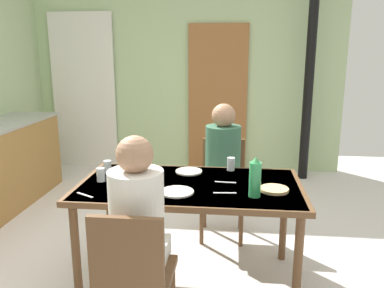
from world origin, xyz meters
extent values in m
plane|color=silver|center=(0.00, 0.00, 0.00)|extent=(7.25, 7.25, 0.00)
cube|color=#B1CC96|center=(0.00, 2.79, 1.29)|extent=(4.37, 0.10, 2.57)
cube|color=#975E31|center=(0.51, 2.71, 1.00)|extent=(0.80, 0.05, 2.00)
cylinder|color=black|center=(1.66, 2.44, 1.29)|extent=(0.12, 0.12, 2.57)
cube|color=white|center=(-1.38, 2.69, 1.08)|extent=(0.90, 0.03, 2.16)
cube|color=brown|center=(0.43, -0.06, 0.72)|extent=(1.56, 0.85, 0.04)
cube|color=#E4B674|center=(0.43, -0.06, 0.74)|extent=(1.50, 0.81, 0.00)
cylinder|color=brown|center=(-0.28, -0.42, 0.35)|extent=(0.06, 0.06, 0.70)
cylinder|color=brown|center=(1.14, -0.42, 0.35)|extent=(0.06, 0.06, 0.70)
cylinder|color=brown|center=(-0.28, 0.29, 0.35)|extent=(0.06, 0.06, 0.70)
cylinder|color=brown|center=(1.14, 0.29, 0.35)|extent=(0.06, 0.06, 0.70)
cube|color=brown|center=(0.22, -0.77, 0.45)|extent=(0.40, 0.40, 0.04)
cube|color=brown|center=(0.22, -0.95, 0.66)|extent=(0.38, 0.04, 0.42)
cube|color=brown|center=(0.65, 0.64, 0.45)|extent=(0.40, 0.40, 0.04)
cube|color=brown|center=(0.65, 0.82, 0.66)|extent=(0.38, 0.04, 0.42)
cylinder|color=brown|center=(0.82, 0.47, 0.21)|extent=(0.04, 0.04, 0.41)
cylinder|color=brown|center=(0.48, 0.47, 0.21)|extent=(0.04, 0.04, 0.41)
cylinder|color=brown|center=(0.82, 0.81, 0.21)|extent=(0.04, 0.04, 0.41)
cylinder|color=brown|center=(0.48, 0.81, 0.21)|extent=(0.04, 0.04, 0.41)
cube|color=silver|center=(0.22, -0.61, 0.51)|extent=(0.30, 0.22, 0.12)
cylinder|color=silver|center=(0.22, -0.72, 0.77)|extent=(0.30, 0.30, 0.52)
sphere|color=#A87A5B|center=(0.22, -0.72, 1.12)|extent=(0.20, 0.20, 0.20)
cube|color=#2F6D42|center=(0.65, 0.48, 0.51)|extent=(0.30, 0.22, 0.12)
cylinder|color=#38664C|center=(0.65, 0.59, 0.77)|extent=(0.30, 0.30, 0.52)
sphere|color=#A87A5B|center=(0.65, 0.59, 1.12)|extent=(0.20, 0.20, 0.20)
cylinder|color=#329E59|center=(0.87, -0.26, 0.85)|extent=(0.08, 0.08, 0.23)
cone|color=#399C54|center=(0.87, -0.26, 0.98)|extent=(0.05, 0.05, 0.04)
cylinder|color=silver|center=(0.06, -0.15, 0.77)|extent=(0.17, 0.17, 0.05)
cylinder|color=white|center=(0.37, -0.25, 0.75)|extent=(0.22, 0.22, 0.01)
cylinder|color=white|center=(0.40, 0.20, 0.75)|extent=(0.20, 0.20, 0.01)
cylinder|color=silver|center=(-0.20, -0.08, 0.79)|extent=(0.06, 0.06, 0.10)
cylinder|color=silver|center=(-0.22, 0.12, 0.79)|extent=(0.06, 0.06, 0.10)
cylinder|color=silver|center=(0.72, 0.28, 0.79)|extent=(0.06, 0.06, 0.10)
cylinder|color=#DBB77A|center=(1.01, -0.15, 0.75)|extent=(0.19, 0.19, 0.02)
cube|color=silver|center=(0.68, -0.23, 0.74)|extent=(0.15, 0.03, 0.00)
cube|color=silver|center=(-0.21, -0.36, 0.74)|extent=(0.14, 0.09, 0.00)
cube|color=silver|center=(0.68, -0.01, 0.74)|extent=(0.15, 0.03, 0.00)
camera|label=1|loc=(0.73, -2.64, 1.65)|focal=36.49mm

